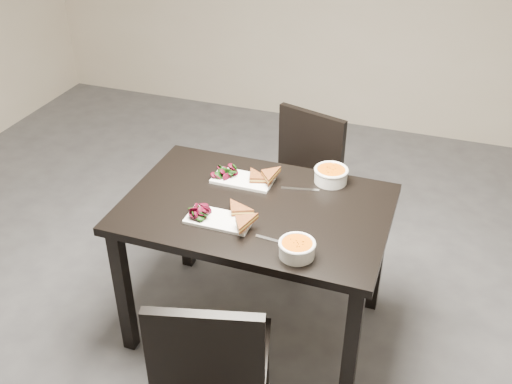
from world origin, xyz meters
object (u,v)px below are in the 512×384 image
soup_bowl_far (331,174)px  chair_near (212,363)px  plate_far (243,180)px  plate_near (219,220)px  soup_bowl_near (297,248)px  table (256,223)px  chair_far (299,177)px

soup_bowl_far → chair_near: bearing=-101.5°
plate_far → plate_near: bearing=-86.7°
soup_bowl_near → plate_far: (-0.40, 0.46, -0.03)m
plate_near → soup_bowl_far: size_ratio=1.74×
table → soup_bowl_far: (0.27, 0.31, 0.14)m
table → chair_near: bearing=-84.5°
table → plate_far: plate_far is taller
chair_far → plate_near: size_ratio=2.97×
table → plate_near: (-0.11, -0.17, 0.11)m
plate_near → soup_bowl_near: (0.38, -0.12, 0.03)m
plate_near → soup_bowl_far: (0.38, 0.48, 0.03)m
table → soup_bowl_near: 0.42m
plate_far → table: bearing=-53.4°
plate_near → table: bearing=57.5°
chair_near → soup_bowl_far: size_ratio=5.17×
table → chair_near: chair_near is taller
soup_bowl_near → chair_far: bearing=104.7°
chair_near → soup_bowl_far: chair_near is taller
chair_far → table: bearing=-73.7°
chair_near → plate_far: size_ratio=2.92×
chair_near → plate_far: bearing=88.1°
chair_far → soup_bowl_near: (0.27, -1.01, 0.30)m
chair_near → chair_far: (-0.06, 1.42, 0.00)m
chair_near → chair_far: 1.42m
chair_far → plate_near: chair_far is taller
table → chair_far: bearing=89.4°
plate_near → soup_bowl_near: bearing=-16.8°
table → chair_far: (0.01, 0.73, -0.17)m
table → soup_bowl_near: (0.27, -0.29, 0.14)m
soup_bowl_near → soup_bowl_far: size_ratio=0.91×
chair_near → chair_far: bearing=77.8°
plate_near → plate_far: same height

